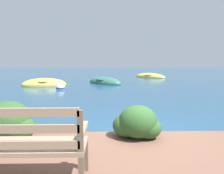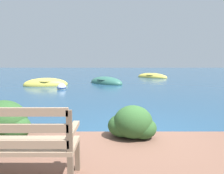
# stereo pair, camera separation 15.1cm
# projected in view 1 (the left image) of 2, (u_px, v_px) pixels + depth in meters

# --- Properties ---
(ground_plane) EXTENTS (80.00, 80.00, 0.00)m
(ground_plane) POSITION_uv_depth(u_px,v_px,m) (139.00, 142.00, 4.01)
(ground_plane) COLOR navy
(park_bench) EXTENTS (1.42, 0.48, 0.93)m
(park_bench) POSITION_uv_depth(u_px,v_px,m) (23.00, 143.00, 2.24)
(park_bench) COLOR brown
(park_bench) RESTS_ON patio_terrace
(hedge_clump_far_left) EXTENTS (1.03, 0.74, 0.70)m
(hedge_clump_far_left) POSITION_uv_depth(u_px,v_px,m) (7.00, 123.00, 3.54)
(hedge_clump_far_left) COLOR #2D5628
(hedge_clump_far_left) RESTS_ON patio_terrace
(hedge_clump_left) EXTENTS (0.88, 0.63, 0.60)m
(hedge_clump_left) POSITION_uv_depth(u_px,v_px,m) (137.00, 124.00, 3.64)
(hedge_clump_left) COLOR #2D5628
(hedge_clump_left) RESTS_ON patio_terrace
(rowboat_nearest) EXTENTS (2.91, 1.58, 0.87)m
(rowboat_nearest) POSITION_uv_depth(u_px,v_px,m) (44.00, 85.00, 12.74)
(rowboat_nearest) COLOR #DBC64C
(rowboat_nearest) RESTS_ON ground_plane
(rowboat_mid) EXTENTS (2.89, 2.80, 0.85)m
(rowboat_mid) POSITION_uv_depth(u_px,v_px,m) (105.00, 83.00, 13.95)
(rowboat_mid) COLOR #336B5B
(rowboat_mid) RESTS_ON ground_plane
(rowboat_far) EXTENTS (3.04, 2.85, 0.75)m
(rowboat_far) POSITION_uv_depth(u_px,v_px,m) (150.00, 77.00, 18.84)
(rowboat_far) COLOR #DBC64C
(rowboat_far) RESTS_ON ground_plane
(mooring_buoy) EXTENTS (0.55, 0.55, 0.50)m
(mooring_buoy) POSITION_uv_depth(u_px,v_px,m) (61.00, 88.00, 11.23)
(mooring_buoy) COLOR white
(mooring_buoy) RESTS_ON ground_plane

